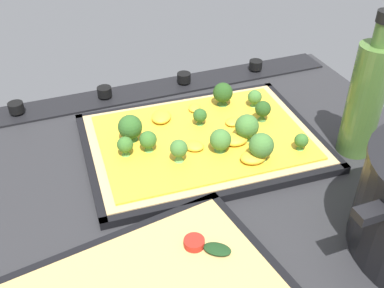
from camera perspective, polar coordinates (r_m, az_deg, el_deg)
ground_plane at (r=70.04cm, az=1.39°, el=-6.38°), size 82.35×69.20×3.00cm
stove_control_panel at (r=92.99cm, az=-5.82°, el=6.80°), size 79.06×7.00×2.60cm
baking_tray_front at (r=77.26cm, az=1.28°, el=0.08°), size 40.21×30.32×1.30cm
broccoli_pizza at (r=76.24cm, az=1.63°, el=0.98°), size 37.70×27.81×5.93cm
oil_bottle at (r=75.89cm, az=20.83°, el=5.44°), size 5.58×5.58×23.74cm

